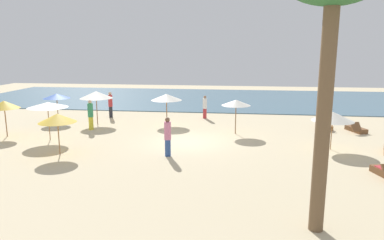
# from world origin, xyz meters

# --- Properties ---
(ground_plane) EXTENTS (60.00, 60.00, 0.00)m
(ground_plane) POSITION_xyz_m (0.00, 0.00, 0.00)
(ground_plane) COLOR beige
(ocean_water) EXTENTS (48.00, 16.00, 0.06)m
(ocean_water) POSITION_xyz_m (0.00, 17.00, 0.03)
(ocean_water) COLOR #476B7F
(ocean_water) RESTS_ON ground_plane
(umbrella_0) EXTENTS (1.74, 1.74, 2.13)m
(umbrella_0) POSITION_xyz_m (-10.76, -0.12, 1.90)
(umbrella_0) COLOR brown
(umbrella_0) RESTS_ON ground_plane
(umbrella_1) EXTENTS (1.85, 1.85, 2.01)m
(umbrella_1) POSITION_xyz_m (-9.80, 4.22, 1.84)
(umbrella_1) COLOR olive
(umbrella_1) RESTS_ON ground_plane
(umbrella_2) EXTENTS (1.74, 1.74, 2.08)m
(umbrella_2) POSITION_xyz_m (2.64, 2.30, 1.91)
(umbrella_2) COLOR brown
(umbrella_2) RESTS_ON ground_plane
(umbrella_3) EXTENTS (2.08, 2.08, 2.08)m
(umbrella_3) POSITION_xyz_m (-2.05, 4.48, 1.86)
(umbrella_3) COLOR brown
(umbrella_3) RESTS_ON ground_plane
(umbrella_4) EXTENTS (2.22, 2.22, 2.17)m
(umbrella_4) POSITION_xyz_m (-7.82, -0.56, 2.02)
(umbrella_4) COLOR olive
(umbrella_4) RESTS_ON ground_plane
(umbrella_5) EXTENTS (2.09, 2.09, 1.97)m
(umbrella_5) POSITION_xyz_m (7.54, -0.57, 1.73)
(umbrella_5) COLOR olive
(umbrella_5) RESTS_ON ground_plane
(umbrella_6) EXTENTS (2.20, 2.20, 2.26)m
(umbrella_6) POSITION_xyz_m (-6.80, 3.94, 2.02)
(umbrella_6) COLOR brown
(umbrella_6) RESTS_ON ground_plane
(umbrella_7) EXTENTS (1.80, 1.80, 2.06)m
(umbrella_7) POSITION_xyz_m (-5.85, -3.25, 1.84)
(umbrella_7) COLOR olive
(umbrella_7) RESTS_ON ground_plane
(lounger_0) EXTENTS (1.09, 1.77, 0.71)m
(lounger_0) POSITION_xyz_m (10.11, 3.73, 0.17)
(lounger_0) COLOR brown
(lounger_0) RESTS_ON ground_plane
(lounger_3) EXTENTS (0.82, 1.73, 0.72)m
(lounger_3) POSITION_xyz_m (8.35, 4.43, 0.17)
(lounger_3) COLOR brown
(lounger_3) RESTS_ON ground_plane
(person_0) EXTENTS (0.42, 0.42, 1.70)m
(person_0) POSITION_xyz_m (0.34, 6.86, 0.86)
(person_0) COLOR #BF3338
(person_0) RESTS_ON ground_plane
(person_1) EXTENTS (0.43, 0.43, 1.92)m
(person_1) POSITION_xyz_m (-6.69, 6.30, 0.99)
(person_1) COLOR #26262D
(person_1) RESTS_ON ground_plane
(person_2) EXTENTS (0.37, 0.37, 1.92)m
(person_2) POSITION_xyz_m (-6.54, 2.23, 0.98)
(person_2) COLOR yellow
(person_2) RESTS_ON ground_plane
(person_3) EXTENTS (0.38, 0.38, 1.91)m
(person_3) POSITION_xyz_m (-0.57, -2.76, 0.98)
(person_3) COLOR #2D4C8C
(person_3) RESTS_ON ground_plane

